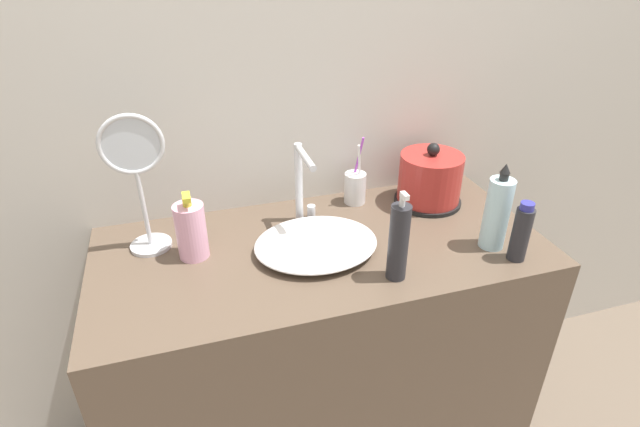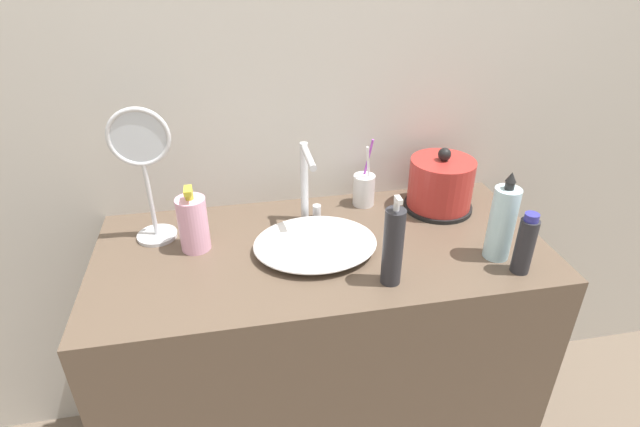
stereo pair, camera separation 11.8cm
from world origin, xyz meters
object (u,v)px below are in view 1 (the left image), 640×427
at_px(faucet, 302,181).
at_px(lotion_bottle, 191,231).
at_px(toothbrush_cup, 355,187).
at_px(electric_kettle, 430,181).
at_px(vanity_mirror, 137,174).
at_px(hand_cream_bottle, 398,242).
at_px(mouthwash_bottle, 521,233).
at_px(shampoo_bottle, 497,213).

bearing_deg(faucet, lotion_bottle, -165.81).
bearing_deg(toothbrush_cup, faucet, -158.43).
height_order(faucet, electric_kettle, faucet).
distance_m(faucet, electric_kettle, 0.40).
distance_m(toothbrush_cup, vanity_mirror, 0.63).
height_order(electric_kettle, hand_cream_bottle, hand_cream_bottle).
bearing_deg(mouthwash_bottle, lotion_bottle, 162.12).
bearing_deg(shampoo_bottle, hand_cream_bottle, -170.31).
bearing_deg(faucet, hand_cream_bottle, -64.76).
relative_size(lotion_bottle, vanity_mirror, 0.50).
bearing_deg(lotion_bottle, faucet, 14.19).
bearing_deg(electric_kettle, lotion_bottle, -173.15).
bearing_deg(lotion_bottle, hand_cream_bottle, -27.04).
bearing_deg(electric_kettle, faucet, -179.04).
height_order(faucet, lotion_bottle, faucet).
xyz_separation_m(toothbrush_cup, mouthwash_bottle, (0.29, -0.40, 0.03)).
bearing_deg(lotion_bottle, shampoo_bottle, -13.57).
bearing_deg(electric_kettle, mouthwash_bottle, -77.71).
relative_size(toothbrush_cup, vanity_mirror, 0.57).
distance_m(faucet, hand_cream_bottle, 0.35).
bearing_deg(hand_cream_bottle, shampoo_bottle, 9.69).
relative_size(faucet, mouthwash_bottle, 1.45).
bearing_deg(shampoo_bottle, electric_kettle, 99.91).
bearing_deg(electric_kettle, toothbrush_cup, 162.65).
xyz_separation_m(shampoo_bottle, mouthwash_bottle, (0.03, -0.07, -0.02)).
relative_size(faucet, vanity_mirror, 0.64).
height_order(mouthwash_bottle, hand_cream_bottle, hand_cream_bottle).
xyz_separation_m(faucet, mouthwash_bottle, (0.47, -0.33, -0.06)).
height_order(electric_kettle, mouthwash_bottle, electric_kettle).
height_order(electric_kettle, shampoo_bottle, shampoo_bottle).
height_order(electric_kettle, vanity_mirror, vanity_mirror).
bearing_deg(faucet, mouthwash_bottle, -35.02).
height_order(toothbrush_cup, shampoo_bottle, shampoo_bottle).
xyz_separation_m(faucet, electric_kettle, (0.40, 0.01, -0.06)).
distance_m(electric_kettle, mouthwash_bottle, 0.34).
height_order(faucet, toothbrush_cup, faucet).
xyz_separation_m(mouthwash_bottle, hand_cream_bottle, (-0.32, 0.02, 0.02)).
relative_size(faucet, shampoo_bottle, 0.99).
xyz_separation_m(shampoo_bottle, vanity_mirror, (-0.86, 0.26, 0.11)).
bearing_deg(faucet, toothbrush_cup, 21.57).
bearing_deg(mouthwash_bottle, vanity_mirror, 159.72).
xyz_separation_m(toothbrush_cup, shampoo_bottle, (0.26, -0.33, 0.05)).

